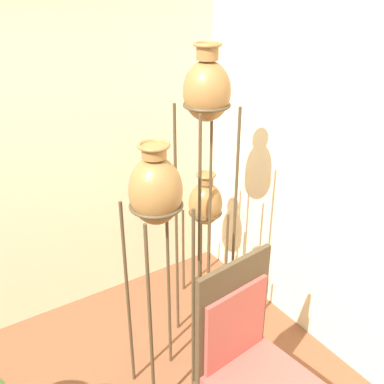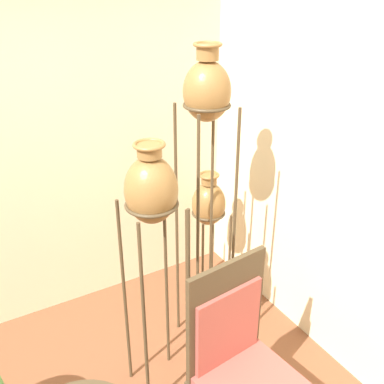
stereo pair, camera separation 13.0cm
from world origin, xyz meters
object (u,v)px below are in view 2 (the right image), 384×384
Objects in this scene: vase_stand_medium at (151,197)px; vase_stand_short at (209,205)px; vase_stand_tall at (207,104)px; chair at (241,358)px.

vase_stand_short is at bearing 39.68° from vase_stand_medium.
vase_stand_short is (0.75, 0.62, -0.53)m from vase_stand_medium.
vase_stand_medium is at bearing -152.88° from vase_stand_tall.
vase_stand_tall reaches higher than vase_stand_medium.
vase_stand_medium reaches higher than chair.
vase_stand_short is at bearing 58.80° from chair.
chair is (-0.28, -0.81, -1.10)m from vase_stand_tall.
vase_stand_tall is at bearing 27.12° from vase_stand_medium.
chair is at bearing -114.69° from vase_stand_short.
vase_stand_tall reaches higher than chair.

